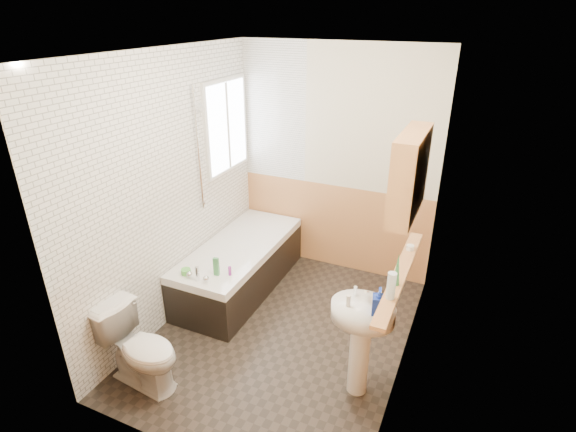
{
  "coord_description": "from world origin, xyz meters",
  "views": [
    {
      "loc": [
        1.44,
        -3.05,
        2.78
      ],
      "look_at": [
        0.0,
        0.15,
        1.15
      ],
      "focal_mm": 28.0,
      "sensor_mm": 36.0,
      "label": 1
    }
  ],
  "objects_px": {
    "pine_shelf": "(400,274)",
    "bathtub": "(240,265)",
    "toilet": "(141,349)",
    "sink": "(361,331)",
    "medicine_cabinet": "(409,174)"
  },
  "relations": [
    {
      "from": "pine_shelf",
      "to": "bathtub",
      "type": "bearing_deg",
      "value": 159.49
    },
    {
      "from": "bathtub",
      "to": "toilet",
      "type": "relative_size",
      "value": 2.5
    },
    {
      "from": "toilet",
      "to": "sink",
      "type": "height_order",
      "value": "sink"
    },
    {
      "from": "sink",
      "to": "medicine_cabinet",
      "type": "relative_size",
      "value": 1.43
    },
    {
      "from": "medicine_cabinet",
      "to": "pine_shelf",
      "type": "bearing_deg",
      "value": -57.39
    },
    {
      "from": "bathtub",
      "to": "sink",
      "type": "xyz_separation_m",
      "value": [
        1.57,
        -0.89,
        0.31
      ]
    },
    {
      "from": "bathtub",
      "to": "sink",
      "type": "relative_size",
      "value": 1.83
    },
    {
      "from": "medicine_cabinet",
      "to": "sink",
      "type": "bearing_deg",
      "value": -121.97
    },
    {
      "from": "bathtub",
      "to": "pine_shelf",
      "type": "distance_m",
      "value": 2.02
    },
    {
      "from": "sink",
      "to": "bathtub",
      "type": "bearing_deg",
      "value": 161.85
    },
    {
      "from": "medicine_cabinet",
      "to": "bathtub",
      "type": "bearing_deg",
      "value": 160.45
    },
    {
      "from": "pine_shelf",
      "to": "sink",
      "type": "bearing_deg",
      "value": -130.74
    },
    {
      "from": "bathtub",
      "to": "pine_shelf",
      "type": "height_order",
      "value": "pine_shelf"
    },
    {
      "from": "sink",
      "to": "medicine_cabinet",
      "type": "bearing_deg",
      "value": 69.55
    },
    {
      "from": "sink",
      "to": "medicine_cabinet",
      "type": "xyz_separation_m",
      "value": [
        0.17,
        0.28,
        1.17
      ]
    }
  ]
}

